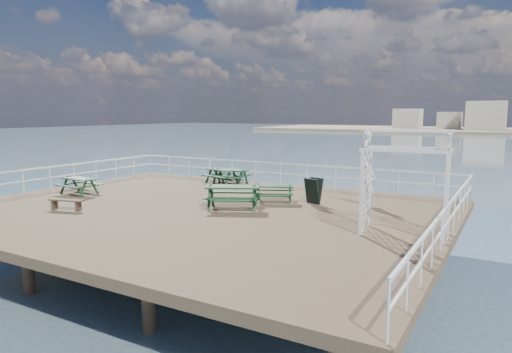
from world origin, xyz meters
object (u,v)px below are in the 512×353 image
(picnic_table_d, at_px, (79,182))
(picnic_table_a, at_px, (230,173))
(picnic_table_e, at_px, (232,192))
(flat_bench_near, at_px, (66,202))
(person, at_px, (367,184))
(trellis_arbor, at_px, (405,189))
(picnic_table_c, at_px, (274,190))
(picnic_table_b, at_px, (222,173))

(picnic_table_d, bearing_deg, picnic_table_a, 57.91)
(picnic_table_e, bearing_deg, picnic_table_d, 159.69)
(flat_bench_near, relative_size, person, 0.84)
(trellis_arbor, distance_m, person, 4.28)
(picnic_table_d, relative_size, flat_bench_near, 1.23)
(picnic_table_a, height_order, picnic_table_c, picnic_table_a)
(picnic_table_b, bearing_deg, picnic_table_c, -19.21)
(flat_bench_near, bearing_deg, trellis_arbor, -1.12)
(person, bearing_deg, picnic_table_c, -166.45)
(picnic_table_c, xyz_separation_m, flat_bench_near, (-6.01, -5.31, -0.19))
(picnic_table_b, distance_m, picnic_table_c, 5.44)
(picnic_table_c, relative_size, picnic_table_e, 0.78)
(picnic_table_b, height_order, picnic_table_e, picnic_table_e)
(picnic_table_c, bearing_deg, picnic_table_e, -135.81)
(picnic_table_a, height_order, flat_bench_near, picnic_table_a)
(picnic_table_b, height_order, trellis_arbor, trellis_arbor)
(picnic_table_c, distance_m, person, 3.71)
(trellis_arbor, xyz_separation_m, person, (-2.19, 3.64, -0.53))
(picnic_table_c, bearing_deg, flat_bench_near, -162.97)
(trellis_arbor, bearing_deg, picnic_table_b, 146.63)
(picnic_table_c, height_order, picnic_table_d, picnic_table_d)
(picnic_table_d, height_order, person, person)
(flat_bench_near, bearing_deg, picnic_table_a, 62.86)
(picnic_table_a, height_order, picnic_table_d, picnic_table_a)
(picnic_table_a, bearing_deg, picnic_table_e, -59.43)
(picnic_table_e, relative_size, flat_bench_near, 1.76)
(picnic_table_c, distance_m, picnic_table_d, 8.88)
(picnic_table_e, relative_size, person, 1.47)
(picnic_table_c, relative_size, person, 1.15)
(picnic_table_b, relative_size, picnic_table_c, 1.01)
(picnic_table_a, height_order, person, person)
(flat_bench_near, xyz_separation_m, trellis_arbor, (11.72, 2.80, 1.09))
(flat_bench_near, bearing_deg, picnic_table_c, 26.88)
(picnic_table_c, height_order, trellis_arbor, trellis_arbor)
(picnic_table_a, distance_m, person, 7.91)
(flat_bench_near, bearing_deg, person, 19.48)
(picnic_table_b, relative_size, person, 1.16)
(picnic_table_d, relative_size, picnic_table_e, 0.70)
(picnic_table_e, xyz_separation_m, trellis_arbor, (6.47, -0.57, 0.76))
(picnic_table_c, xyz_separation_m, picnic_table_e, (-0.76, -1.94, 0.13))
(picnic_table_b, xyz_separation_m, picnic_table_c, (4.57, -2.95, -0.04))
(picnic_table_b, bearing_deg, person, 0.93)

